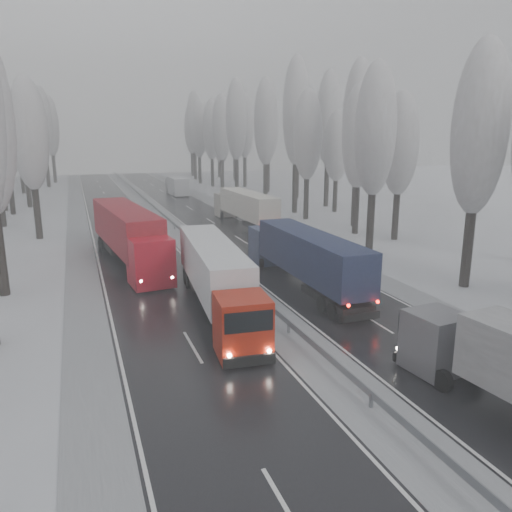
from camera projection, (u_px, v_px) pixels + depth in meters
ground at (440, 471)px, 15.80m from camera, size 260.00×260.00×0.00m
carriageway_right at (262, 253)px, 44.93m from camera, size 7.50×200.00×0.03m
carriageway_left at (144, 263)px, 41.45m from camera, size 7.50×200.00×0.03m
median_slush at (205, 257)px, 43.19m from camera, size 3.00×200.00×0.04m
shoulder_right at (312, 249)px, 46.57m from camera, size 2.40×200.00×0.04m
shoulder_left at (81, 268)px, 39.81m from camera, size 2.40×200.00×0.04m
median_guardrail at (205, 251)px, 43.04m from camera, size 0.12×200.00×0.76m
tree_16 at (480, 130)px, 32.55m from camera, size 3.60×3.60×16.53m
tree_18 at (375, 131)px, 42.75m from camera, size 3.60×3.60×16.58m
tree_19 at (400, 145)px, 48.53m from camera, size 3.60×3.60×14.57m
tree_20 at (359, 137)px, 51.43m from camera, size 3.60×3.60×15.71m
tree_21 at (358, 119)px, 55.38m from camera, size 3.60×3.60×18.62m
tree_22 at (308, 136)px, 60.65m from camera, size 3.60×3.60×15.86m
tree_23 at (337, 147)px, 66.73m from camera, size 3.60×3.60×13.55m
tree_24 at (296, 112)px, 65.19m from camera, size 3.60×3.60×20.49m
tree_25 at (329, 119)px, 71.29m from camera, size 3.60×3.60×19.44m
tree_26 at (266, 123)px, 74.69m from camera, size 3.60×3.60×18.78m
tree_27 at (298, 128)px, 80.89m from camera, size 3.60×3.60×17.62m
tree_28 at (236, 121)px, 83.92m from camera, size 3.60×3.60×19.62m
tree_29 at (268, 127)px, 90.24m from camera, size 3.60×3.60×18.11m
tree_30 at (222, 128)px, 93.16m from camera, size 3.60×3.60×17.86m
tree_31 at (245, 126)px, 98.66m from camera, size 3.60×3.60×18.58m
tree_32 at (211, 130)px, 100.12m from camera, size 3.60×3.60×17.33m
tree_33 at (221, 140)px, 105.27m from camera, size 3.60×3.60×14.33m
tree_34 at (199, 130)px, 106.26m from camera, size 3.60×3.60×17.63m
tree_35 at (234, 128)px, 112.87m from camera, size 3.60×3.60×18.25m
tree_36 at (194, 123)px, 115.29m from camera, size 3.60×3.60×20.23m
tree_37 at (219, 134)px, 121.84m from camera, size 3.60×3.60×16.37m
tree_38 at (191, 129)px, 125.84m from camera, size 3.60×3.60×17.97m
tree_39 at (199, 134)px, 130.70m from camera, size 3.60×3.60×16.19m
tree_62 at (29, 135)px, 48.65m from camera, size 3.60×3.60×16.04m
tree_66 at (5, 139)px, 64.38m from camera, size 3.60×3.60×15.23m
tree_68 at (22, 132)px, 70.86m from camera, size 3.60×3.60×16.65m
tree_70 at (29, 130)px, 80.08m from camera, size 3.60×3.60×17.09m
tree_72 at (18, 138)px, 88.06m from camera, size 3.60×3.60×15.11m
tree_73 at (2, 130)px, 90.43m from camera, size 3.60×3.60×17.22m
tree_74 at (43, 122)px, 98.50m from camera, size 3.60×3.60×19.68m
tree_76 at (50, 127)px, 107.58m from camera, size 3.60×3.60×18.55m
tree_77 at (25, 140)px, 110.02m from camera, size 3.60×3.60×14.32m
tree_78 at (34, 124)px, 112.29m from camera, size 3.60×3.60×19.55m
tree_79 at (23, 132)px, 115.40m from camera, size 3.60×3.60×17.07m
truck_blue_box at (303, 255)px, 34.27m from camera, size 2.55×15.66×4.01m
truck_cream_box at (244, 206)px, 57.86m from camera, size 3.02×15.60×3.98m
box_truck_distant at (177, 186)px, 87.45m from camera, size 2.71×8.39×3.12m
truck_red_white at (216, 274)px, 29.61m from camera, size 3.76×15.68×3.99m
truck_red_red at (129, 233)px, 40.11m from camera, size 4.70×18.03×4.59m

